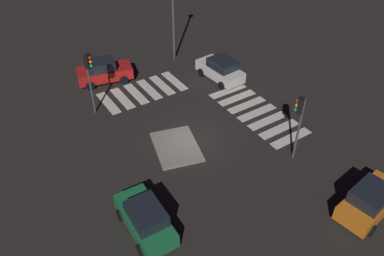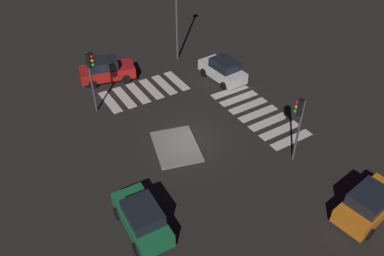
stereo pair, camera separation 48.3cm
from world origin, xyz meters
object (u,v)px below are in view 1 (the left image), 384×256
car_red (104,71)px  car_white (220,69)px  car_green (145,219)px  car_orange (371,201)px  traffic_light_south (299,114)px  traffic_island (176,147)px  traffic_light_north (89,70)px

car_red → car_white: bearing=-17.6°
car_green → car_orange: bearing=-115.5°
traffic_light_south → car_white: bearing=-52.5°
traffic_island → car_red: car_red is taller
traffic_island → car_orange: (-10.06, -5.81, 0.81)m
traffic_island → car_red: (10.18, 0.54, 0.83)m
traffic_light_north → car_green: bearing=-42.0°
car_orange → traffic_light_south: bearing=84.8°
car_white → traffic_light_north: size_ratio=0.93×
car_white → car_green: bearing=125.4°
traffic_island → traffic_light_north: (6.46, 2.77, 3.42)m
car_red → traffic_light_north: size_ratio=0.99×
car_orange → car_green: size_ratio=1.05×
traffic_island → car_green: bearing=135.0°
car_orange → traffic_light_north: bearing=109.2°
traffic_island → car_orange: bearing=-150.0°
car_orange → car_white: bearing=75.8°
car_red → car_green: car_red is taller
car_red → traffic_light_north: bearing=-107.2°
traffic_light_north → car_red: bearing=116.5°
car_red → car_green: (-14.81, 4.09, -0.05)m
car_orange → car_red: bearing=99.2°
car_green → traffic_light_south: 10.44m
traffic_light_north → car_orange: bearing=-5.1°
traffic_island → traffic_light_north: bearing=23.2°
car_green → traffic_light_north: traffic_light_north is taller
car_orange → traffic_island: bearing=111.8°
car_white → traffic_light_north: (1.13, 10.19, 2.61)m
car_orange → car_green: bearing=144.3°
traffic_island → traffic_light_north: size_ratio=0.90×
traffic_island → car_orange: car_orange is taller
traffic_island → car_orange: size_ratio=0.96×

